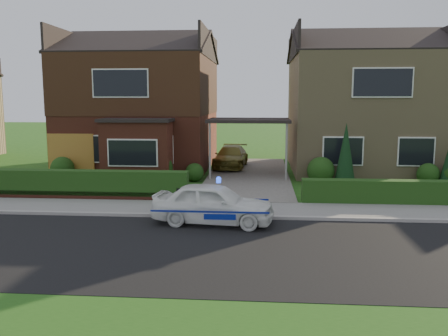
# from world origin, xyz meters

# --- Properties ---
(ground) EXTENTS (120.00, 120.00, 0.00)m
(ground) POSITION_xyz_m (0.00, 0.00, 0.00)
(ground) COLOR #1E4E15
(ground) RESTS_ON ground
(road) EXTENTS (60.00, 6.00, 0.02)m
(road) POSITION_xyz_m (0.00, 0.00, 0.00)
(road) COLOR black
(road) RESTS_ON ground
(kerb) EXTENTS (60.00, 0.16, 0.12)m
(kerb) POSITION_xyz_m (0.00, 3.05, 0.06)
(kerb) COLOR #9E9993
(kerb) RESTS_ON ground
(sidewalk) EXTENTS (60.00, 2.00, 0.10)m
(sidewalk) POSITION_xyz_m (0.00, 4.10, 0.05)
(sidewalk) COLOR slate
(sidewalk) RESTS_ON ground
(driveway) EXTENTS (3.80, 12.00, 0.12)m
(driveway) POSITION_xyz_m (0.00, 11.00, 0.06)
(driveway) COLOR #666059
(driveway) RESTS_ON ground
(house_left) EXTENTS (7.50, 9.53, 7.25)m
(house_left) POSITION_xyz_m (-5.78, 13.90, 3.81)
(house_left) COLOR brown
(house_left) RESTS_ON ground
(house_right) EXTENTS (7.50, 8.06, 7.25)m
(house_right) POSITION_xyz_m (5.80, 13.99, 3.66)
(house_right) COLOR tan
(house_right) RESTS_ON ground
(carport_link) EXTENTS (3.80, 3.00, 2.77)m
(carport_link) POSITION_xyz_m (0.00, 10.95, 2.66)
(carport_link) COLOR black
(carport_link) RESTS_ON ground
(garage_door) EXTENTS (2.20, 0.10, 2.10)m
(garage_door) POSITION_xyz_m (-8.25, 9.96, 1.05)
(garage_door) COLOR #986821
(garage_door) RESTS_ON ground
(dwarf_wall) EXTENTS (7.70, 0.25, 0.36)m
(dwarf_wall) POSITION_xyz_m (-5.80, 5.30, 0.18)
(dwarf_wall) COLOR brown
(dwarf_wall) RESTS_ON ground
(hedge_left) EXTENTS (7.50, 0.55, 0.90)m
(hedge_left) POSITION_xyz_m (-5.80, 5.45, 0.00)
(hedge_left) COLOR black
(hedge_left) RESTS_ON ground
(hedge_right) EXTENTS (7.50, 0.55, 0.80)m
(hedge_right) POSITION_xyz_m (5.80, 5.35, 0.00)
(hedge_right) COLOR black
(hedge_right) RESTS_ON ground
(shrub_left_far) EXTENTS (1.08, 1.08, 1.08)m
(shrub_left_far) POSITION_xyz_m (-8.50, 9.50, 0.54)
(shrub_left_far) COLOR black
(shrub_left_far) RESTS_ON ground
(shrub_left_mid) EXTENTS (1.32, 1.32, 1.32)m
(shrub_left_mid) POSITION_xyz_m (-4.00, 9.30, 0.66)
(shrub_left_mid) COLOR black
(shrub_left_mid) RESTS_ON ground
(shrub_left_near) EXTENTS (0.84, 0.84, 0.84)m
(shrub_left_near) POSITION_xyz_m (-2.40, 9.60, 0.42)
(shrub_left_near) COLOR black
(shrub_left_near) RESTS_ON ground
(shrub_right_near) EXTENTS (1.20, 1.20, 1.20)m
(shrub_right_near) POSITION_xyz_m (3.20, 9.40, 0.60)
(shrub_right_near) COLOR black
(shrub_right_near) RESTS_ON ground
(shrub_right_mid) EXTENTS (0.96, 0.96, 0.96)m
(shrub_right_mid) POSITION_xyz_m (7.80, 9.50, 0.48)
(shrub_right_mid) COLOR black
(shrub_right_mid) RESTS_ON ground
(conifer_a) EXTENTS (0.90, 0.90, 2.60)m
(conifer_a) POSITION_xyz_m (4.20, 9.20, 1.30)
(conifer_a) COLOR black
(conifer_a) RESTS_ON ground
(police_car) EXTENTS (3.32, 3.76, 1.39)m
(police_car) POSITION_xyz_m (-0.81, 2.40, 0.62)
(police_car) COLOR white
(police_car) RESTS_ON ground
(driveway_car) EXTENTS (1.82, 3.91, 1.10)m
(driveway_car) POSITION_xyz_m (-1.00, 13.36, 0.67)
(driveway_car) COLOR olive
(driveway_car) RESTS_ON driveway
(potted_plant_a) EXTENTS (0.43, 0.33, 0.73)m
(potted_plant_a) POSITION_xyz_m (-8.71, 6.75, 0.37)
(potted_plant_a) COLOR gray
(potted_plant_a) RESTS_ON ground
(potted_plant_b) EXTENTS (0.46, 0.44, 0.66)m
(potted_plant_b) POSITION_xyz_m (-4.83, 6.00, 0.33)
(potted_plant_b) COLOR gray
(potted_plant_b) RESTS_ON ground
(potted_plant_c) EXTENTS (0.52, 0.52, 0.68)m
(potted_plant_c) POSITION_xyz_m (-5.10, 7.27, 0.34)
(potted_plant_c) COLOR gray
(potted_plant_c) RESTS_ON ground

